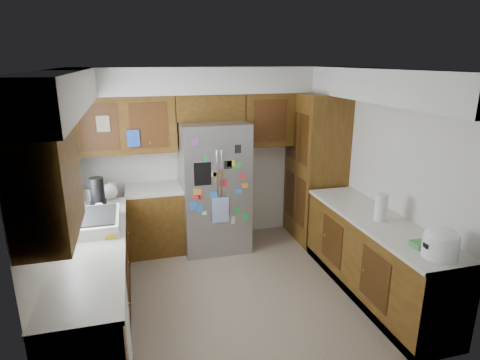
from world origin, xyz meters
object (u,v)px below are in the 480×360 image
paper_towel (381,207)px  rice_cooker (441,242)px  fridge (214,186)px  pantry (315,168)px

paper_towel → rice_cooker: bearing=-88.8°
fridge → paper_towel: size_ratio=6.09×
fridge → paper_towel: bearing=-49.2°
rice_cooker → paper_towel: size_ratio=1.07×
pantry → fridge: size_ratio=1.19×
fridge → rice_cooker: size_ratio=5.72×
rice_cooker → paper_towel: paper_towel is taller
pantry → fridge: pantry is taller
pantry → paper_towel: pantry is taller
fridge → paper_towel: (1.48, -1.72, 0.17)m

